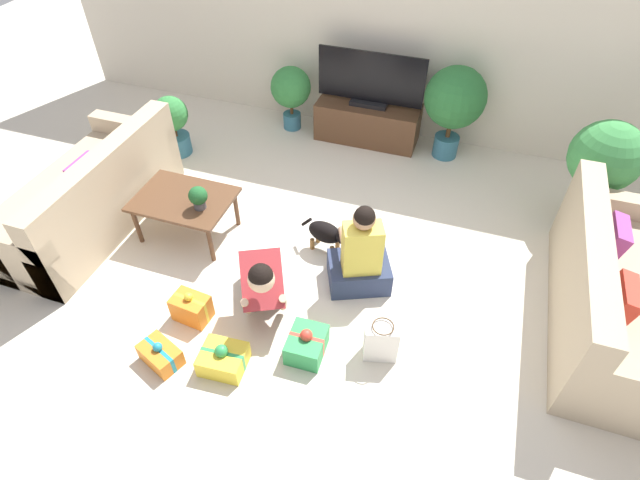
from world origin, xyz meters
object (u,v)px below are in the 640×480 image
Objects in this scene: potted_plant_back_left at (291,90)px; tv_console at (368,122)px; coffee_table at (184,202)px; dog at (331,234)px; potted_plant_corner_right at (605,158)px; gift_box_d at (160,354)px; potted_plant_back_right at (455,101)px; gift_box_c at (307,344)px; person_kneeling at (263,280)px; tabletop_plant at (198,197)px; sofa_right at (616,298)px; gift_box_b at (191,308)px; gift_box_a at (223,359)px; potted_plant_corner_left at (172,123)px; person_sitting at (360,258)px; gift_bag_a at (381,341)px; sofa_left at (88,197)px; tv at (371,82)px.

tv_console is at bearing 2.99° from potted_plant_back_left.
coffee_table reaches higher than dog.
potted_plant_corner_right is at bearing -11.24° from potted_plant_back_left.
gift_box_d is (-0.86, -1.56, -0.14)m from dog.
gift_box_d is (-1.63, -3.52, -0.62)m from potted_plant_back_right.
gift_box_c is at bearing -30.96° from coffee_table.
person_kneeling is at bearing -140.44° from potted_plant_corner_right.
coffee_table is 0.29m from tabletop_plant.
gift_box_b is (-3.22, -1.05, -0.19)m from sofa_right.
gift_box_c is at bearing -66.92° from potted_plant_back_left.
potted_plant_back_right is at bearing 38.52° from sofa_right.
potted_plant_back_right reaches higher than sofa_right.
tv_console reaches higher than gift_box_d.
gift_box_d is at bearing -92.42° from gift_box_b.
tabletop_plant is (0.22, -0.07, 0.17)m from coffee_table.
person_kneeling reaches higher than gift_box_a.
potted_plant_corner_left is 3.07m from gift_box_a.
person_sitting is 2.54× the size of gift_box_a.
gift_box_b is (-0.84, -1.11, -0.10)m from dog.
gift_box_d is at bearing -159.35° from gift_bag_a.
sofa_left reaches higher than coffee_table.
potted_plant_back_left reaches higher than coffee_table.
gift_box_a is 1.05× the size of gift_box_c.
tabletop_plant is (1.06, -1.27, 0.16)m from potted_plant_corner_left.
potted_plant_back_right is (2.99, 0.96, 0.30)m from potted_plant_corner_left.
potted_plant_back_left is 2.21× the size of gift_box_a.
sofa_left is 5.34× the size of gift_box_d.
tabletop_plant is at bearing 147.10° from gift_box_c.
sofa_left is 2.66m from gift_box_c.
tabletop_plant is (-1.52, 0.04, 0.24)m from person_sitting.
coffee_table is at bearing 110.87° from gift_box_d.
coffee_table is at bearing 159.75° from gift_bag_a.
sofa_right is 1.65× the size of tv_console.
potted_plant_corner_left reaches higher than gift_box_c.
tv_console is 2.83m from person_kneeling.
sofa_right is 3.39m from gift_box_b.
tv is at bearing 163.41° from potted_plant_corner_right.
gift_box_d is (1.36, -2.56, -0.32)m from potted_plant_corner_left.
potted_plant_corner_left reaches higher than tabletop_plant.
tabletop_plant is (-0.84, 0.55, 0.22)m from person_kneeling.
sofa_left is at bearing -171.15° from coffee_table.
potted_plant_corner_left is at bearing 129.94° from tabletop_plant.
dog is 1.39m from gift_box_b.
potted_plant_corner_left reaches higher than gift_bag_a.
person_sitting reaches higher than potted_plant_corner_left.
tv is 2.53m from potted_plant_corner_right.
sofa_right is 8.97× the size of tabletop_plant.
potted_plant_back_right is 1.61m from potted_plant_corner_right.
potted_plant_back_left is at bearing 95.68° from gift_box_b.
potted_plant_back_left is (0.23, 2.16, 0.13)m from coffee_table.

